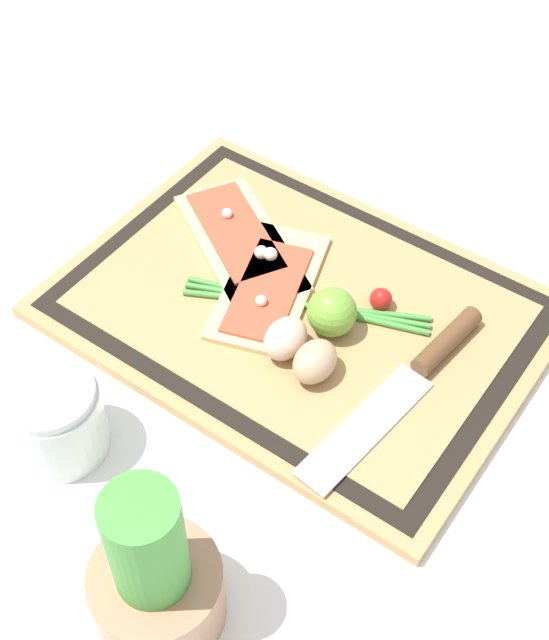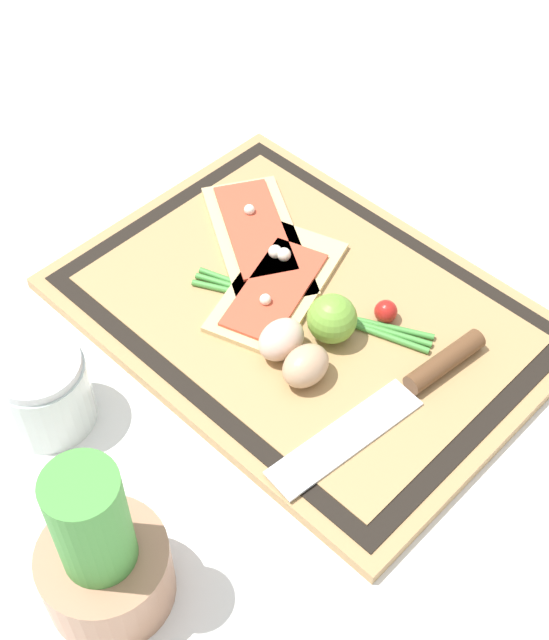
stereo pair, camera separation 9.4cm
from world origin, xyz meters
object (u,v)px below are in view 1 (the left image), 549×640
Objects in this scene: pizza_slice_far at (270,285)px; egg_brown at (315,361)px; egg_pink at (286,338)px; lime at (332,312)px; knife at (423,366)px; pizza_slice_near at (239,240)px; cherry_tomato_red at (381,299)px; herb_pot at (155,579)px; sauce_jar at (57,422)px.

pizza_slice_far is 0.13m from egg_brown.
lime reaches higher than egg_pink.
egg_pink is at bearing 25.05° from knife.
pizza_slice_near is 0.21m from egg_brown.
pizza_slice_near is at bearing -8.68° from knife.
egg_pink is 2.14× the size of cherry_tomato_red.
pizza_slice_near is 0.19m from cherry_tomato_red.
pizza_slice_near is 0.81× the size of knife.
cherry_tomato_red is 0.14× the size of herb_pot.
pizza_slice_near is 4.19× the size of lime.
sauce_jar is (0.16, 0.21, 0.00)m from egg_brown.
herb_pot reaches higher than egg_pink.
pizza_slice_far is at bearing -100.69° from sauce_jar.
sauce_jar is (0.05, 0.28, 0.02)m from pizza_slice_far.
pizza_slice_near is 2.42× the size of sauce_jar.
knife is at bearing 148.33° from cherry_tomato_red.
egg_brown is at bearing 107.77° from lime.
knife is 0.15m from egg_pink.
egg_brown is 0.26m from sauce_jar.
sauce_jar is (0.14, 0.27, -0.01)m from lime.
pizza_slice_far is at bearing -7.13° from lime.
egg_brown is 1.01× the size of lime.
egg_pink is 0.24m from sauce_jar.
pizza_slice_near is 1.23× the size of herb_pot.
knife is at bearing -176.12° from lime.
knife is 0.11m from lime.
cherry_tomato_red is at bearing -117.22° from sauce_jar.
pizza_slice_far is 3.83× the size of egg_pink.
pizza_slice_far is at bearing -68.69° from herb_pot.
sauce_jar is (0.17, 0.33, 0.01)m from cherry_tomato_red.
herb_pot is at bearing 93.25° from cherry_tomato_red.
herb_pot is 1.96× the size of sauce_jar.
cherry_tomato_red is at bearing -177.07° from pizza_slice_near.
cherry_tomato_red is 0.40m from herb_pot.
lime reaches higher than cherry_tomato_red.
pizza_slice_far is 0.28m from sauce_jar.
herb_pot is (-0.21, 0.39, 0.04)m from pizza_slice_near.
lime is at bearing 3.88° from knife.
egg_brown is 2.14× the size of cherry_tomato_red.
knife is at bearing 171.32° from pizza_slice_near.
cherry_tomato_red reaches higher than knife.
pizza_slice_far is 0.75× the size of knife.
egg_brown is (0.09, 0.07, 0.01)m from knife.
egg_pink is (-0.14, 0.10, 0.02)m from pizza_slice_near.
pizza_slice_near is 0.27m from knife.
egg_brown is (-0.11, 0.07, 0.02)m from pizza_slice_far.
knife is 0.10m from cherry_tomato_red.
egg_pink is 0.30m from herb_pot.
egg_brown is 0.04m from egg_pink.
sauce_jar reaches higher than lime.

